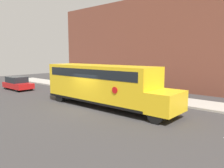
# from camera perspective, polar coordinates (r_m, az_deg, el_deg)

# --- Properties ---
(ground_plane) EXTENTS (60.00, 60.00, 0.00)m
(ground_plane) POSITION_cam_1_polar(r_m,az_deg,el_deg) (16.25, -6.99, -6.30)
(ground_plane) COLOR #3A3838
(sidewalk_strip) EXTENTS (44.00, 3.00, 0.15)m
(sidewalk_strip) POSITION_cam_1_polar(r_m,az_deg,el_deg) (21.03, 6.33, -2.90)
(sidewalk_strip) COLOR #B2ADA3
(sidewalk_strip) RESTS_ON ground
(building_backdrop) EXTENTS (32.00, 4.00, 10.43)m
(building_backdrop) POSITION_cam_1_polar(r_m,az_deg,el_deg) (26.32, 14.75, 10.24)
(building_backdrop) COLOR brown
(building_backdrop) RESTS_ON ground
(school_bus) EXTENTS (11.14, 2.57, 3.12)m
(school_bus) POSITION_cam_1_polar(r_m,az_deg,el_deg) (16.36, -2.41, 0.25)
(school_bus) COLOR yellow
(school_bus) RESTS_ON ground
(parked_car) EXTENTS (4.00, 1.80, 1.47)m
(parked_car) POSITION_cam_1_polar(r_m,az_deg,el_deg) (26.76, -23.43, 0.17)
(parked_car) COLOR red
(parked_car) RESTS_ON ground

